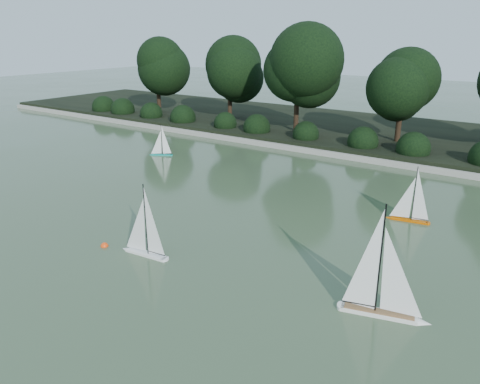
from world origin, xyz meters
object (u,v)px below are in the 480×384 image
at_px(race_buoy, 105,246).
at_px(sailboat_orange, 407,212).
at_px(sailboat_white_a, 142,243).
at_px(sailboat_white_b, 387,299).
at_px(sailboat_teal, 160,150).

bearing_deg(race_buoy, sailboat_orange, 46.75).
xyz_separation_m(sailboat_white_a, sailboat_orange, (3.73, 4.73, -0.03)).
distance_m(sailboat_orange, race_buoy, 6.77).
bearing_deg(sailboat_white_a, race_buoy, -167.45).
xyz_separation_m(sailboat_white_b, sailboat_teal, (-9.86, 5.20, -0.11)).
bearing_deg(sailboat_orange, sailboat_white_a, -128.26).
relative_size(sailboat_white_b, sailboat_teal, 1.63).
distance_m(sailboat_orange, sailboat_teal, 9.03).
relative_size(sailboat_orange, race_buoy, 8.75).
bearing_deg(sailboat_white_a, sailboat_white_b, 7.98).
distance_m(sailboat_white_a, race_buoy, 0.96).
height_order(sailboat_white_b, race_buoy, sailboat_white_b).
distance_m(sailboat_white_b, sailboat_teal, 11.15).
bearing_deg(sailboat_orange, race_buoy, -133.25).
xyz_separation_m(sailboat_teal, race_buoy, (4.32, -6.06, -0.19)).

